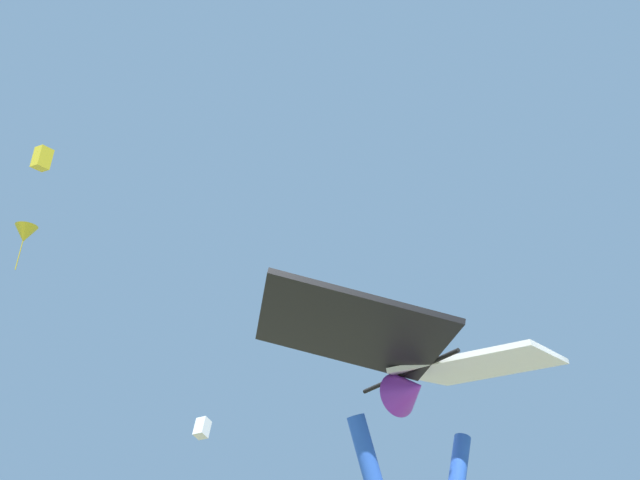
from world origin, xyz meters
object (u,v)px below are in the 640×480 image
(held_stunt_kite, at_px, (418,358))
(distant_kite_yellow_overhead_distant, at_px, (25,234))
(distant_kite_yellow_high_right, at_px, (42,158))
(distant_kite_white_mid_right, at_px, (202,428))

(held_stunt_kite, relative_size, distant_kite_yellow_overhead_distant, 0.68)
(held_stunt_kite, height_order, distant_kite_yellow_high_right, distant_kite_yellow_high_right)
(distant_kite_white_mid_right, relative_size, distant_kite_yellow_overhead_distant, 0.42)
(distant_kite_yellow_high_right, bearing_deg, distant_kite_yellow_overhead_distant, 90.07)
(held_stunt_kite, distance_m, distant_kite_yellow_overhead_distant, 39.94)
(held_stunt_kite, xyz_separation_m, distant_kite_yellow_high_right, (-2.41, 23.46, 16.85))
(held_stunt_kite, bearing_deg, distant_kite_yellow_high_right, 95.87)
(distant_kite_white_mid_right, bearing_deg, distant_kite_yellow_high_right, -135.94)
(held_stunt_kite, xyz_separation_m, distant_kite_white_mid_right, (9.46, 34.95, 9.23))
(distant_kite_yellow_overhead_distant, bearing_deg, distant_kite_yellow_high_right, -89.93)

